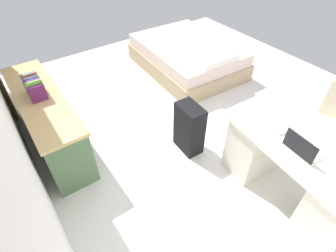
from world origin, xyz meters
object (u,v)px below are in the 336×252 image
Objects in this scene: credenza at (48,121)px; figurine_small at (27,76)px; suitcase_black at (189,128)px; laptop at (302,148)px; desk at (293,173)px; computer_mouse at (282,132)px; bed at (188,57)px; office_chair at (331,130)px.

figurine_small is (0.43, 0.00, 0.42)m from credenza.
laptop is at bearing -161.43° from suitcase_black.
credenza is 2.76× the size of suitcase_black.
computer_mouse reaches higher than desk.
credenza is at bearing 38.14° from desk.
laptop is (-1.16, -0.32, 0.45)m from suitcase_black.
office_chair is at bearing -179.79° from bed.
desk is at bearing -146.65° from figurine_small.
bed is (2.72, -0.83, -0.14)m from desk.
laptop is 2.99× the size of figurine_small.
desk is 0.76× the size of bed.
credenza reaches higher than desk.
desk is 1.59× the size of office_chair.
laptop is (-2.22, -1.68, 0.41)m from credenza.
desk is 1.22m from suitcase_black.
office_chair reaches higher than laptop.
computer_mouse reaches higher than credenza.
figurine_small is at bearing 41.33° from computer_mouse.
credenza is 16.36× the size of figurine_small.
laptop is 3.14m from figurine_small.
suitcase_black is 1.07m from computer_mouse.
credenza is at bearing 50.77° from office_chair.
credenza is at bearing 37.03° from laptop.
credenza is (2.22, 1.74, -0.01)m from desk.
bed is 1.99m from suitcase_black.
office_chair is at bearing -83.13° from laptop.
computer_mouse is at bearing -138.48° from credenza.
laptop is (-0.11, 0.91, 0.36)m from office_chair.
office_chair is 9.40× the size of computer_mouse.
credenza is at bearing -179.80° from figurine_small.
computer_mouse reaches higher than bed.
laptop reaches higher than credenza.
bed is 3.02× the size of suitcase_black.
office_chair reaches higher than figurine_small.
computer_mouse is (0.26, -0.07, -0.03)m from laptop.
laptop is 3.29× the size of computer_mouse.
office_chair reaches higher than computer_mouse.
figurine_small is (2.40, 1.74, 0.05)m from computer_mouse.
laptop is at bearing 91.09° from desk.
figurine_small is (2.65, 1.68, 0.01)m from laptop.
bed is at bearing -13.43° from computer_mouse.
bed is at bearing -79.13° from credenza.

